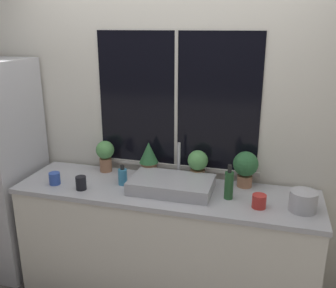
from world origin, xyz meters
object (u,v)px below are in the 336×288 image
(sink, at_px, (172,184))
(potted_plant_far_left, at_px, (105,154))
(bottle_tall, at_px, (229,185))
(mug_red, at_px, (259,201))
(potted_plant_far_right, at_px, (246,166))
(soap_bottle, at_px, (123,176))
(kettle, at_px, (303,200))
(mug_blue, at_px, (55,178))
(potted_plant_center_left, at_px, (149,158))
(mug_black, at_px, (81,183))
(potted_plant_center_right, at_px, (198,164))

(sink, xyz_separation_m, potted_plant_far_left, (-0.62, 0.22, 0.10))
(bottle_tall, height_order, mug_red, bottle_tall)
(potted_plant_far_right, distance_m, soap_bottle, 0.91)
(potted_plant_far_right, height_order, soap_bottle, potted_plant_far_right)
(mug_red, relative_size, kettle, 0.53)
(potted_plant_far_left, xyz_separation_m, mug_blue, (-0.26, -0.35, -0.10))
(sink, relative_size, kettle, 3.37)
(potted_plant_center_left, xyz_separation_m, soap_bottle, (-0.13, -0.21, -0.09))
(potted_plant_far_right, distance_m, mug_blue, 1.42)
(potted_plant_center_left, bearing_deg, mug_black, -135.80)
(sink, xyz_separation_m, bottle_tall, (0.41, -0.02, 0.06))
(potted_plant_far_right, height_order, bottle_tall, potted_plant_far_right)
(bottle_tall, relative_size, mug_black, 2.48)
(potted_plant_far_right, bearing_deg, potted_plant_center_left, 180.00)
(soap_bottle, height_order, kettle, soap_bottle)
(sink, height_order, bottle_tall, sink)
(potted_plant_far_left, relative_size, potted_plant_center_right, 1.04)
(mug_blue, bearing_deg, potted_plant_center_right, 18.89)
(potted_plant_center_left, height_order, bottle_tall, potted_plant_center_left)
(potted_plant_center_left, bearing_deg, bottle_tall, -19.92)
(potted_plant_far_left, height_order, mug_black, potted_plant_far_left)
(potted_plant_center_right, distance_m, potted_plant_far_right, 0.36)
(potted_plant_far_right, xyz_separation_m, mug_blue, (-1.37, -0.35, -0.11))
(potted_plant_center_right, bearing_deg, mug_black, -154.04)
(potted_plant_far_left, height_order, mug_red, potted_plant_far_left)
(mug_black, bearing_deg, bottle_tall, 7.74)
(potted_plant_far_left, relative_size, mug_red, 2.78)
(mug_red, bearing_deg, potted_plant_center_left, 159.73)
(potted_plant_center_right, bearing_deg, mug_red, -33.93)
(mug_black, xyz_separation_m, kettle, (1.53, 0.09, 0.02))
(potted_plant_center_right, xyz_separation_m, potted_plant_far_right, (0.35, -0.00, 0.02))
(potted_plant_center_left, distance_m, soap_bottle, 0.27)
(sink, height_order, mug_red, sink)
(potted_plant_far_right, relative_size, kettle, 1.54)
(mug_blue, height_order, kettle, kettle)
(mug_black, bearing_deg, kettle, 3.56)
(sink, bearing_deg, potted_plant_center_right, 56.02)
(mug_black, xyz_separation_m, mug_blue, (-0.24, 0.03, -0.00))
(sink, xyz_separation_m, potted_plant_center_right, (0.15, 0.22, 0.09))
(soap_bottle, relative_size, kettle, 0.88)
(potted_plant_center_right, relative_size, bottle_tall, 0.99)
(kettle, bearing_deg, potted_plant_center_right, 159.11)
(potted_plant_far_right, relative_size, mug_red, 2.92)
(soap_bottle, relative_size, mug_red, 1.67)
(potted_plant_center_left, bearing_deg, sink, -41.33)
(kettle, bearing_deg, mug_black, -176.44)
(soap_bottle, bearing_deg, mug_blue, -164.76)
(sink, distance_m, mug_blue, 0.88)
(sink, xyz_separation_m, mug_red, (0.62, -0.10, -0.00))
(potted_plant_center_left, height_order, soap_bottle, potted_plant_center_left)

